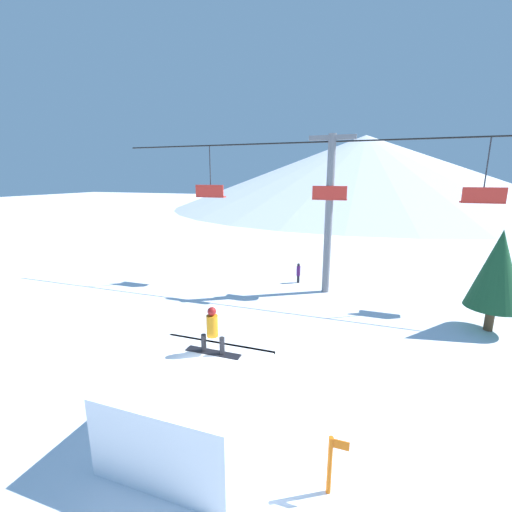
{
  "coord_description": "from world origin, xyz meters",
  "views": [
    {
      "loc": [
        3.08,
        -5.79,
        6.37
      ],
      "look_at": [
        -0.74,
        5.11,
        3.69
      ],
      "focal_mm": 24.0,
      "sensor_mm": 36.0,
      "label": 1
    }
  ],
  "objects_px": {
    "trail_marker": "(331,463)",
    "distant_skier": "(298,272)",
    "snowboarder": "(212,331)",
    "snow_ramp": "(193,407)",
    "pine_tree_near": "(498,270)"
  },
  "relations": [
    {
      "from": "pine_tree_near",
      "to": "distant_skier",
      "type": "height_order",
      "value": "pine_tree_near"
    },
    {
      "from": "pine_tree_near",
      "to": "distant_skier",
      "type": "relative_size",
      "value": 3.52
    },
    {
      "from": "snow_ramp",
      "to": "snowboarder",
      "type": "xyz_separation_m",
      "value": [
        0.08,
        0.99,
        1.57
      ]
    },
    {
      "from": "snowboarder",
      "to": "trail_marker",
      "type": "xyz_separation_m",
      "value": [
        3.25,
        -1.33,
        -1.79
      ]
    },
    {
      "from": "snowboarder",
      "to": "pine_tree_near",
      "type": "height_order",
      "value": "pine_tree_near"
    },
    {
      "from": "distant_skier",
      "to": "snowboarder",
      "type": "bearing_deg",
      "value": -87.86
    },
    {
      "from": "snow_ramp",
      "to": "pine_tree_near",
      "type": "bearing_deg",
      "value": 48.12
    },
    {
      "from": "snow_ramp",
      "to": "pine_tree_near",
      "type": "distance_m",
      "value": 13.13
    },
    {
      "from": "pine_tree_near",
      "to": "distant_skier",
      "type": "bearing_deg",
      "value": 156.83
    },
    {
      "from": "trail_marker",
      "to": "distant_skier",
      "type": "xyz_separation_m",
      "value": [
        -3.73,
        13.91,
        -0.05
      ]
    },
    {
      "from": "snowboarder",
      "to": "trail_marker",
      "type": "bearing_deg",
      "value": -22.22
    },
    {
      "from": "snowboarder",
      "to": "distant_skier",
      "type": "relative_size",
      "value": 1.22
    },
    {
      "from": "pine_tree_near",
      "to": "distant_skier",
      "type": "xyz_separation_m",
      "value": [
        -9.08,
        3.89,
        -1.99
      ]
    },
    {
      "from": "trail_marker",
      "to": "distant_skier",
      "type": "height_order",
      "value": "trail_marker"
    },
    {
      "from": "snow_ramp",
      "to": "pine_tree_near",
      "type": "relative_size",
      "value": 0.74
    }
  ]
}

